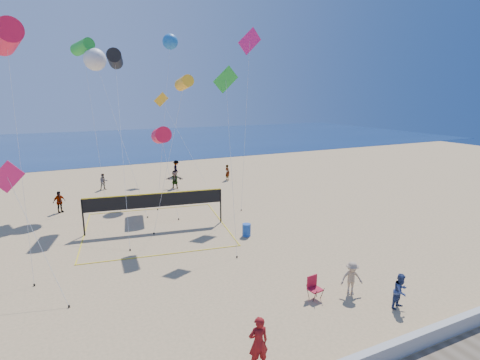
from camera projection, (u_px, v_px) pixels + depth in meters
name	position (u px, v px, depth m)	size (l,w,h in m)	color
ground	(239.00, 341.00, 13.30)	(120.00, 120.00, 0.00)	tan
ocean	(93.00, 143.00, 67.84)	(140.00, 50.00, 0.03)	navy
woman	(258.00, 343.00, 11.80)	(0.66, 0.43, 1.81)	maroon
bystander_a	(401.00, 291.00, 15.24)	(0.72, 0.56, 1.49)	navy
bystander_b	(352.00, 278.00, 16.28)	(0.97, 0.56, 1.51)	tan
far_person_0	(59.00, 202.00, 27.68)	(0.95, 0.40, 1.63)	gray
far_person_1	(175.00, 179.00, 34.92)	(1.58, 0.50, 1.70)	gray
far_person_2	(227.00, 172.00, 38.29)	(0.59, 0.38, 1.61)	gray
far_person_3	(103.00, 182.00, 34.39)	(0.73, 0.57, 1.51)	gray
far_person_4	(176.00, 169.00, 39.75)	(1.15, 0.66, 1.79)	gray
camp_chair	(314.00, 286.00, 15.99)	(0.60, 0.72, 1.11)	#AA132B
trash_barrel	(247.00, 230.00, 23.13)	(0.52, 0.52, 0.78)	#1A49A9
volleyball_net	(155.00, 204.00, 24.17)	(10.17, 10.05, 2.39)	black
kite_0	(6.00, 37.00, 18.21)	(1.86, 5.77, 12.09)	#F2153B
kite_1	(115.00, 59.00, 26.69)	(1.88, 10.04, 11.72)	black
kite_2	(184.00, 83.00, 23.30)	(2.97, 1.80, 9.76)	yellow
kite_3	(10.00, 183.00, 16.49)	(2.73, 3.81, 5.77)	#E81A62
kite_4	(226.00, 89.00, 22.15)	(2.13, 4.40, 10.26)	green
kite_5	(249.00, 49.00, 27.97)	(2.71, 2.16, 13.48)	#CE1B75
kite_6	(95.00, 60.00, 29.09)	(3.06, 7.58, 12.09)	silver
kite_7	(170.00, 42.00, 32.75)	(4.08, 7.37, 13.78)	blue
kite_8	(83.00, 47.00, 29.23)	(1.80, 4.06, 12.84)	green
kite_9	(164.00, 105.00, 37.74)	(3.12, 7.34, 8.85)	yellow
kite_10	(161.00, 135.00, 27.91)	(1.46, 4.90, 6.37)	#F2153B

